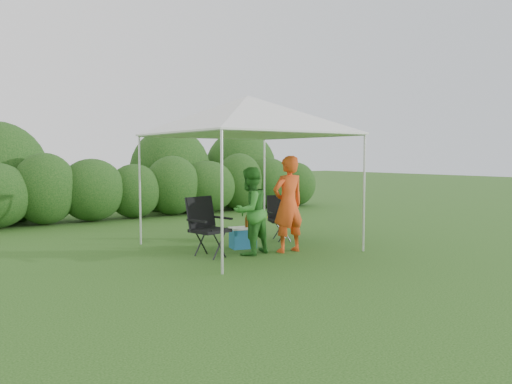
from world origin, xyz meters
TOP-DOWN VIEW (x-y plane):
  - ground at (0.00, 0.00)m, footprint 70.00×70.00m
  - hedge at (0.00, 6.00)m, footprint 13.14×1.53m
  - canopy at (0.00, 0.50)m, footprint 3.10×3.10m
  - chair_right at (1.08, 0.86)m, footprint 0.69×0.67m
  - chair_left at (-1.03, 0.28)m, footprint 0.71×0.67m
  - man at (0.35, -0.26)m, footprint 0.65×0.44m
  - woman at (-0.34, -0.05)m, footprint 0.86×0.74m
  - cooler at (-0.10, 0.53)m, footprint 0.53×0.44m
  - bottle at (-0.04, 0.49)m, footprint 0.06×0.06m
  - lawn_toy at (3.29, 3.80)m, footprint 0.63×0.52m

SIDE VIEW (x-z plane):
  - ground at x=0.00m, z-range 0.00..0.00m
  - lawn_toy at x=3.29m, z-range -0.01..0.31m
  - cooler at x=-0.10m, z-range 0.00..0.39m
  - bottle at x=-0.04m, z-range 0.39..0.62m
  - chair_right at x=1.08m, z-range 0.06..0.97m
  - chair_left at x=-1.03m, z-range 0.07..1.09m
  - woman at x=-0.34m, z-range 0.00..1.53m
  - hedge at x=0.00m, z-range -0.08..1.72m
  - man at x=0.35m, z-range 0.00..1.72m
  - canopy at x=0.00m, z-range 1.05..3.88m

